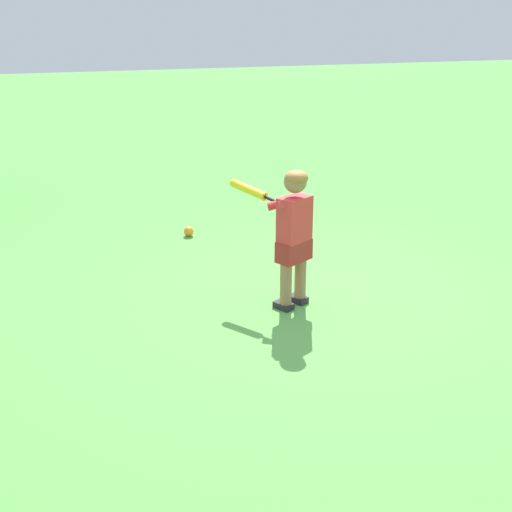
{
  "coord_description": "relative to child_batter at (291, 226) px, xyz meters",
  "views": [
    {
      "loc": [
        -4.49,
        2.01,
        2.21
      ],
      "look_at": [
        -0.06,
        0.61,
        0.45
      ],
      "focal_mm": 47.0,
      "sensor_mm": 36.0,
      "label": 1
    }
  ],
  "objects": [
    {
      "name": "play_ball_midfield",
      "position": [
        1.86,
        0.4,
        -0.6
      ],
      "size": [
        0.1,
        0.1,
        0.1
      ],
      "primitive_type": "sphere",
      "color": "orange",
      "rests_on": "ground"
    },
    {
      "name": "child_batter",
      "position": [
        0.0,
        0.0,
        0.0
      ],
      "size": [
        0.72,
        0.5,
        1.08
      ],
      "color": "#232328",
      "rests_on": "ground"
    },
    {
      "name": "ground_plane",
      "position": [
        0.03,
        -0.32,
        -0.65
      ],
      "size": [
        40.0,
        40.0,
        0.0
      ],
      "primitive_type": "plane",
      "color": "#519942"
    }
  ]
}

